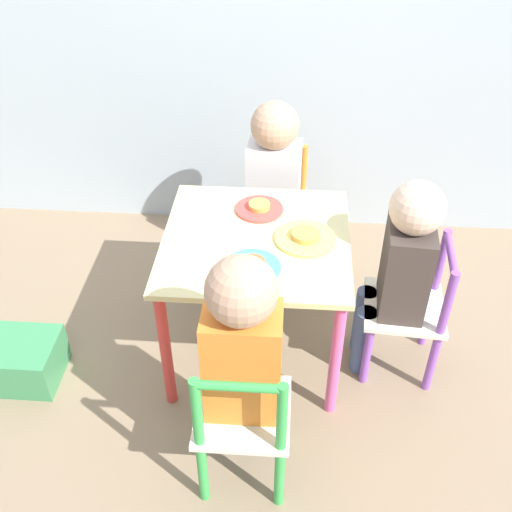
{
  "coord_description": "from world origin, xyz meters",
  "views": [
    {
      "loc": [
        0.11,
        -1.52,
        1.62
      ],
      "look_at": [
        0.0,
        0.0,
        0.42
      ],
      "focal_mm": 42.0,
      "sensor_mm": 36.0,
      "label": 1
    }
  ],
  "objects_px": {
    "chair_orange": "(274,211)",
    "child_back": "(273,175)",
    "kids_table": "(256,256)",
    "plate_back": "(259,208)",
    "plate_front": "(252,267)",
    "chair_purple": "(411,311)",
    "storage_bin": "(18,360)",
    "child_front": "(244,350)",
    "plate_right": "(305,238)",
    "child_right": "(401,264)",
    "chair_green": "(243,422)"
  },
  "relations": [
    {
      "from": "chair_orange",
      "to": "child_back",
      "type": "height_order",
      "value": "child_back"
    },
    {
      "from": "kids_table",
      "to": "plate_back",
      "type": "relative_size",
      "value": 3.68
    },
    {
      "from": "kids_table",
      "to": "plate_front",
      "type": "height_order",
      "value": "plate_front"
    },
    {
      "from": "chair_purple",
      "to": "storage_bin",
      "type": "height_order",
      "value": "chair_purple"
    },
    {
      "from": "kids_table",
      "to": "child_back",
      "type": "height_order",
      "value": "child_back"
    },
    {
      "from": "child_front",
      "to": "plate_right",
      "type": "xyz_separation_m",
      "value": [
        0.15,
        0.46,
        0.03
      ]
    },
    {
      "from": "child_right",
      "to": "child_back",
      "type": "distance_m",
      "value": 0.65
    },
    {
      "from": "plate_right",
      "to": "storage_bin",
      "type": "bearing_deg",
      "value": -168.28
    },
    {
      "from": "chair_orange",
      "to": "child_right",
      "type": "relative_size",
      "value": 0.69
    },
    {
      "from": "kids_table",
      "to": "chair_green",
      "type": "distance_m",
      "value": 0.55
    },
    {
      "from": "chair_green",
      "to": "chair_orange",
      "type": "height_order",
      "value": "same"
    },
    {
      "from": "kids_table",
      "to": "plate_front",
      "type": "xyz_separation_m",
      "value": [
        -0.0,
        -0.16,
        0.08
      ]
    },
    {
      "from": "chair_orange",
      "to": "child_back",
      "type": "bearing_deg",
      "value": -90.0
    },
    {
      "from": "kids_table",
      "to": "chair_green",
      "type": "height_order",
      "value": "chair_green"
    },
    {
      "from": "chair_green",
      "to": "child_right",
      "type": "height_order",
      "value": "child_right"
    },
    {
      "from": "child_front",
      "to": "plate_right",
      "type": "distance_m",
      "value": 0.49
    },
    {
      "from": "plate_right",
      "to": "plate_back",
      "type": "xyz_separation_m",
      "value": [
        -0.16,
        0.16,
        0.0
      ]
    },
    {
      "from": "child_front",
      "to": "storage_bin",
      "type": "bearing_deg",
      "value": -18.28
    },
    {
      "from": "kids_table",
      "to": "chair_green",
      "type": "bearing_deg",
      "value": -89.83
    },
    {
      "from": "storage_bin",
      "to": "kids_table",
      "type": "bearing_deg",
      "value": 13.92
    },
    {
      "from": "chair_orange",
      "to": "plate_front",
      "type": "height_order",
      "value": "plate_front"
    },
    {
      "from": "kids_table",
      "to": "plate_back",
      "type": "xyz_separation_m",
      "value": [
        0.0,
        0.16,
        0.08
      ]
    },
    {
      "from": "child_front",
      "to": "plate_back",
      "type": "xyz_separation_m",
      "value": [
        -0.0,
        0.62,
        0.03
      ]
    },
    {
      "from": "chair_purple",
      "to": "plate_back",
      "type": "distance_m",
      "value": 0.61
    },
    {
      "from": "chair_green",
      "to": "chair_purple",
      "type": "bearing_deg",
      "value": -137.24
    },
    {
      "from": "chair_green",
      "to": "plate_back",
      "type": "xyz_separation_m",
      "value": [
        -0.0,
        0.67,
        0.25
      ]
    },
    {
      "from": "kids_table",
      "to": "chair_purple",
      "type": "relative_size",
      "value": 1.16
    },
    {
      "from": "plate_back",
      "to": "chair_orange",
      "type": "bearing_deg",
      "value": 84.13
    },
    {
      "from": "chair_purple",
      "to": "plate_back",
      "type": "height_order",
      "value": "plate_back"
    },
    {
      "from": "child_front",
      "to": "chair_purple",
      "type": "bearing_deg",
      "value": -140.94
    },
    {
      "from": "child_front",
      "to": "plate_front",
      "type": "height_order",
      "value": "child_front"
    },
    {
      "from": "chair_purple",
      "to": "plate_right",
      "type": "relative_size",
      "value": 2.63
    },
    {
      "from": "chair_purple",
      "to": "plate_right",
      "type": "xyz_separation_m",
      "value": [
        -0.36,
        0.04,
        0.25
      ]
    },
    {
      "from": "plate_back",
      "to": "chair_purple",
      "type": "bearing_deg",
      "value": -20.58
    },
    {
      "from": "kids_table",
      "to": "storage_bin",
      "type": "distance_m",
      "value": 0.89
    },
    {
      "from": "child_front",
      "to": "plate_right",
      "type": "height_order",
      "value": "child_front"
    },
    {
      "from": "chair_orange",
      "to": "plate_right",
      "type": "relative_size",
      "value": 2.63
    },
    {
      "from": "plate_right",
      "to": "plate_front",
      "type": "bearing_deg",
      "value": -135.0
    },
    {
      "from": "plate_right",
      "to": "plate_front",
      "type": "distance_m",
      "value": 0.22
    },
    {
      "from": "chair_purple",
      "to": "child_right",
      "type": "relative_size",
      "value": 0.69
    },
    {
      "from": "kids_table",
      "to": "storage_bin",
      "type": "height_order",
      "value": "kids_table"
    },
    {
      "from": "chair_orange",
      "to": "child_front",
      "type": "height_order",
      "value": "child_front"
    },
    {
      "from": "child_right",
      "to": "plate_front",
      "type": "distance_m",
      "value": 0.48
    },
    {
      "from": "kids_table",
      "to": "chair_purple",
      "type": "distance_m",
      "value": 0.55
    },
    {
      "from": "chair_orange",
      "to": "plate_right",
      "type": "xyz_separation_m",
      "value": [
        0.12,
        -0.52,
        0.25
      ]
    },
    {
      "from": "child_right",
      "to": "plate_front",
      "type": "xyz_separation_m",
      "value": [
        -0.46,
        -0.12,
        0.06
      ]
    },
    {
      "from": "chair_purple",
      "to": "plate_front",
      "type": "distance_m",
      "value": 0.59
    },
    {
      "from": "kids_table",
      "to": "storage_bin",
      "type": "xyz_separation_m",
      "value": [
        -0.8,
        -0.2,
        -0.34
      ]
    },
    {
      "from": "child_back",
      "to": "child_front",
      "type": "bearing_deg",
      "value": -87.86
    },
    {
      "from": "chair_green",
      "to": "child_back",
      "type": "xyz_separation_m",
      "value": [
        0.03,
        0.98,
        0.2
      ]
    }
  ]
}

